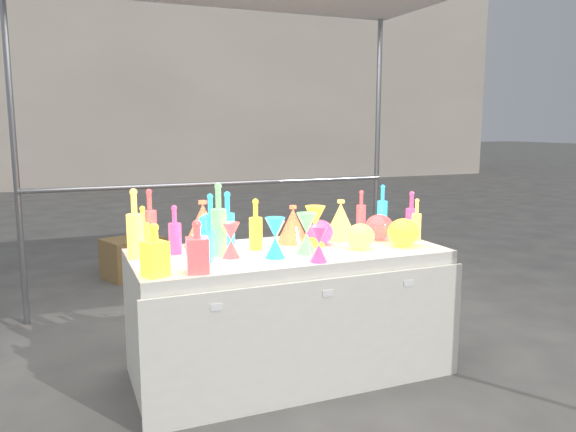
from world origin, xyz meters
name	(u,v)px	position (x,y,z in m)	size (l,w,h in m)	color
ground	(288,371)	(0.00, 0.00, 0.00)	(80.00, 80.00, 0.00)	#66635E
display_table	(289,312)	(0.00, -0.01, 0.37)	(1.84, 0.83, 0.75)	white
background_building	(235,76)	(4.00, 14.00, 3.00)	(14.00, 6.00, 6.00)	beige
cardboard_box_closed	(133,257)	(-0.59, 2.57, 0.19)	(0.53, 0.39, 0.39)	olive
cardboard_box_flat	(198,286)	(-0.10, 1.92, 0.03)	(0.63, 0.45, 0.05)	olive
bottle_0	(143,229)	(-0.79, 0.27, 0.88)	(0.07, 0.07, 0.27)	red
bottle_1	(211,222)	(-0.42, 0.17, 0.92)	(0.08, 0.08, 0.33)	#18851C
bottle_2	(150,219)	(-0.74, 0.34, 0.93)	(0.08, 0.08, 0.35)	orange
bottle_3	(175,230)	(-0.63, 0.15, 0.89)	(0.07, 0.07, 0.28)	blue
bottle_4	(135,224)	(-0.85, 0.12, 0.94)	(0.09, 0.09, 0.38)	#127669
bottle_5	(219,219)	(-0.41, 0.02, 0.95)	(0.09, 0.09, 0.41)	#AC22A3
bottle_6	(256,224)	(-0.17, 0.08, 0.90)	(0.08, 0.08, 0.30)	red
bottle_7	(228,221)	(-0.33, 0.11, 0.92)	(0.08, 0.08, 0.35)	#18851C
decanter_0	(155,250)	(-0.81, -0.30, 0.88)	(0.10, 0.10, 0.26)	red
decanter_1	(197,246)	(-0.61, -0.31, 0.88)	(0.11, 0.11, 0.26)	orange
decanter_2	(203,239)	(-0.52, -0.08, 0.87)	(0.10, 0.10, 0.25)	#18851C
hourglass_0	(231,240)	(-0.36, -0.07, 0.85)	(0.10, 0.10, 0.20)	orange
hourglass_1	(319,244)	(0.04, -0.34, 0.85)	(0.10, 0.10, 0.19)	blue
hourglass_2	(276,238)	(-0.10, -0.08, 0.85)	(0.10, 0.10, 0.19)	#127669
hourglass_3	(307,233)	(0.06, -0.13, 0.87)	(0.12, 0.12, 0.23)	#AC22A3
hourglass_4	(315,226)	(0.19, 0.03, 0.87)	(0.12, 0.12, 0.24)	red
hourglass_5	(275,238)	(-0.14, -0.16, 0.86)	(0.11, 0.11, 0.22)	#18851C
globe_0	(403,234)	(0.68, -0.17, 0.82)	(0.19, 0.19, 0.15)	red
globe_1	(360,238)	(0.40, -0.15, 0.82)	(0.17, 0.17, 0.13)	#127669
globe_2	(379,228)	(0.65, 0.06, 0.82)	(0.18, 0.18, 0.14)	orange
globe_3	(319,234)	(0.23, 0.06, 0.82)	(0.17, 0.17, 0.14)	blue
lampshade_0	(203,224)	(-0.43, 0.28, 0.89)	(0.24, 0.24, 0.28)	yellow
lampshade_1	(293,224)	(0.10, 0.17, 0.87)	(0.20, 0.20, 0.23)	yellow
lampshade_3	(341,220)	(0.43, 0.16, 0.88)	(0.21, 0.21, 0.25)	#127669
bottle_8	(382,207)	(0.86, 0.36, 0.91)	(0.07, 0.07, 0.31)	#18851C
bottle_9	(361,211)	(0.69, 0.36, 0.89)	(0.06, 0.06, 0.28)	orange
bottle_10	(411,215)	(0.86, 0.01, 0.90)	(0.07, 0.07, 0.31)	blue
bottle_11	(417,219)	(0.86, -0.05, 0.88)	(0.06, 0.06, 0.27)	#127669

